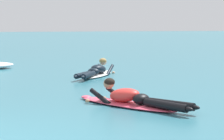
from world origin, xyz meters
The scene contains 2 objects.
surfer_near centered at (2.93, 2.47, 0.14)m, with size 1.85×2.47×0.55m.
surfer_far centered at (3.23, 7.29, 0.15)m, with size 1.64×2.32×0.55m.
Camera 1 is at (0.65, -5.67, 1.57)m, focal length 73.55 mm.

